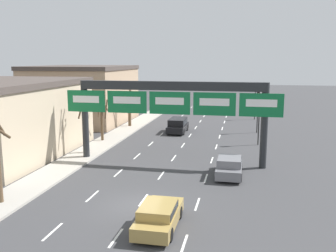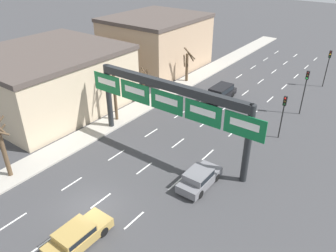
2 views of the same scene
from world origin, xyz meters
The scene contains 14 objects.
ground_plane centered at (0.00, 0.00, 0.00)m, with size 220.00×220.00×0.00m, color #3D3D3F.
sidewalk_left centered at (-8.00, 0.00, 0.07)m, with size 2.80×110.00×0.15m.
lane_dashes centered at (0.00, 13.50, 0.01)m, with size 6.72×67.00×0.01m.
sign_gantry centered at (0.00, 9.45, 5.14)m, with size 17.49×0.70×6.70m.
building_far centered at (-15.60, 27.51, 3.80)m, with size 11.84×13.90×7.59m.
car_grey centered at (4.91, 6.83, 0.77)m, with size 1.85×4.15×1.44m.
car_gold centered at (1.78, -2.57, 0.72)m, with size 1.86×4.40×1.33m.
suv_black centered at (-1.68, 22.52, 0.93)m, with size 1.98×4.67×1.66m.
traffic_light_near_gantry centered at (7.36, 34.15, 3.46)m, with size 0.30×0.35×4.85m.
traffic_light_mid_block centered at (7.32, 17.72, 3.15)m, with size 0.30×0.35×4.39m.
traffic_light_far_end centered at (7.40, 24.13, 3.57)m, with size 0.30×0.35×5.02m.
tree_bare_closest centered at (-8.44, 16.09, 2.43)m, with size 1.28×1.37×4.52m.
tree_bare_second centered at (-8.15, 24.74, 2.48)m, with size 1.83×1.53×4.92m.
tree_bare_third centered at (-8.03, 10.87, 3.14)m, with size 1.36×1.70×5.51m.
Camera 1 is at (5.77, -19.85, 8.43)m, focal length 40.00 mm.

